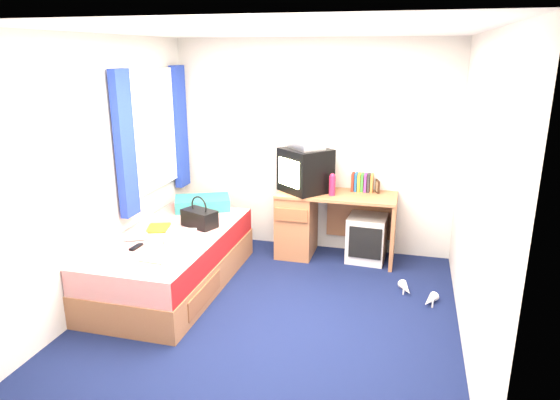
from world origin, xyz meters
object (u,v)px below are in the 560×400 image
(pillow, at_px, (203,203))
(remote_control, at_px, (136,247))
(pink_water_bottle, at_px, (332,186))
(colour_swatch_fan, at_px, (152,262))
(handbag, at_px, (200,218))
(magazine, at_px, (158,228))
(aerosol_can, at_px, (332,183))
(storage_cube, at_px, (367,238))
(towel, at_px, (181,237))
(vcr, at_px, (306,145))
(water_bottle, at_px, (136,237))
(desk, at_px, (312,221))
(picture_frame, at_px, (377,186))
(white_heels, at_px, (417,294))
(crt_tv, at_px, (305,170))
(bed, at_px, (173,260))

(pillow, height_order, remote_control, pillow)
(pink_water_bottle, height_order, colour_swatch_fan, pink_water_bottle)
(handbag, relative_size, magazine, 1.42)
(aerosol_can, bearing_deg, pink_water_bottle, -79.73)
(storage_cube, xyz_separation_m, towel, (-1.63, -1.27, 0.33))
(vcr, relative_size, colour_swatch_fan, 1.75)
(handbag, bearing_deg, vcr, 65.85)
(magazine, xyz_separation_m, water_bottle, (-0.04, -0.35, 0.03))
(vcr, bearing_deg, aerosol_can, 57.28)
(desk, xyz_separation_m, handbag, (-0.99, -0.85, 0.23))
(aerosol_can, bearing_deg, towel, -132.32)
(desk, xyz_separation_m, aerosol_can, (0.21, 0.05, 0.44))
(handbag, bearing_deg, picture_frame, 53.14)
(desk, bearing_deg, white_heels, -34.06)
(pillow, xyz_separation_m, towel, (0.21, -0.99, -0.02))
(crt_tv, height_order, vcr, vcr)
(desk, bearing_deg, handbag, -139.37)
(aerosol_can, bearing_deg, magazine, -145.87)
(storage_cube, bearing_deg, colour_swatch_fan, -129.16)
(pillow, xyz_separation_m, crt_tv, (1.12, 0.29, 0.38))
(aerosol_can, height_order, colour_swatch_fan, aerosol_can)
(colour_swatch_fan, bearing_deg, water_bottle, 132.72)
(aerosol_can, distance_m, towel, 1.81)
(crt_tv, distance_m, remote_control, 2.02)
(picture_frame, relative_size, towel, 0.52)
(picture_frame, height_order, pink_water_bottle, pink_water_bottle)
(pink_water_bottle, relative_size, aerosol_can, 1.13)
(picture_frame, xyz_separation_m, white_heels, (0.49, -0.95, -0.78))
(picture_frame, bearing_deg, water_bottle, -162.10)
(water_bottle, bearing_deg, crt_tv, 45.87)
(handbag, bearing_deg, crt_tv, 65.82)
(pillow, relative_size, storage_cube, 1.18)
(magazine, height_order, colour_swatch_fan, magazine)
(handbag, height_order, remote_control, handbag)
(bed, height_order, storage_cube, bed)
(colour_swatch_fan, height_order, remote_control, remote_control)
(vcr, height_order, aerosol_can, vcr)
(vcr, bearing_deg, white_heels, 15.07)
(magazine, xyz_separation_m, colour_swatch_fan, (0.35, -0.77, -0.00))
(storage_cube, relative_size, pink_water_bottle, 2.39)
(pillow, distance_m, water_bottle, 1.10)
(crt_tv, bearing_deg, handbag, -96.47)
(crt_tv, relative_size, towel, 2.46)
(bed, distance_m, vcr, 1.86)
(pillow, relative_size, crt_tv, 0.92)
(pillow, height_order, storage_cube, pillow)
(crt_tv, bearing_deg, pink_water_bottle, 24.27)
(storage_cube, relative_size, aerosol_can, 2.70)
(bed, distance_m, water_bottle, 0.45)
(vcr, bearing_deg, handbag, -89.26)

